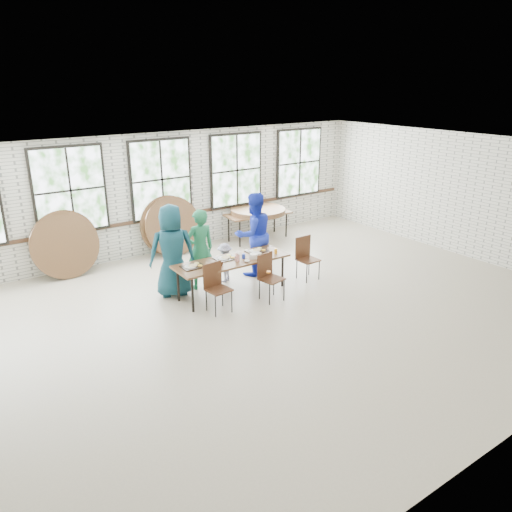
# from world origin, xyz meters

# --- Properties ---
(room) EXTENTS (12.00, 12.00, 12.00)m
(room) POSITION_xyz_m (0.00, 4.44, 1.83)
(room) COLOR #B5A690
(room) RESTS_ON ground
(dining_table) EXTENTS (2.42, 0.85, 0.74)m
(dining_table) POSITION_xyz_m (-0.04, 1.20, 0.69)
(dining_table) COLOR brown
(dining_table) RESTS_ON ground
(chair_near_left) EXTENTS (0.46, 0.45, 0.95)m
(chair_near_left) POSITION_xyz_m (-0.71, 0.72, 0.56)
(chair_near_left) COLOR #4C2B19
(chair_near_left) RESTS_ON ground
(chair_near_right) EXTENTS (0.49, 0.48, 0.95)m
(chair_near_right) POSITION_xyz_m (0.42, 0.56, 0.56)
(chair_near_right) COLOR #4C2B19
(chair_near_right) RESTS_ON ground
(chair_spare) EXTENTS (0.43, 0.41, 0.95)m
(chair_spare) POSITION_xyz_m (1.75, 0.99, 0.56)
(chair_spare) COLOR #4C2B19
(chair_spare) RESTS_ON ground
(adult_teal) EXTENTS (1.07, 0.86, 1.90)m
(adult_teal) POSITION_xyz_m (-1.04, 1.85, 0.95)
(adult_teal) COLOR #164857
(adult_teal) RESTS_ON ground
(adult_green) EXTENTS (0.65, 0.46, 1.71)m
(adult_green) POSITION_xyz_m (-0.40, 1.85, 0.86)
(adult_green) COLOR #1C6A42
(adult_green) RESTS_ON ground
(toddler) EXTENTS (0.64, 0.51, 0.87)m
(toddler) POSITION_xyz_m (0.19, 1.85, 0.43)
(toddler) COLOR #1C1542
(toddler) RESTS_ON ground
(adult_blue) EXTENTS (0.95, 0.76, 1.88)m
(adult_blue) POSITION_xyz_m (0.96, 1.85, 0.94)
(adult_blue) COLOR #1A2DB7
(adult_blue) RESTS_ON ground
(storage_table) EXTENTS (1.86, 0.91, 0.74)m
(storage_table) POSITION_xyz_m (2.55, 3.91, 0.69)
(storage_table) COLOR brown
(storage_table) RESTS_ON ground
(tabletop_clutter) EXTENTS (2.06, 0.64, 0.11)m
(tabletop_clutter) POSITION_xyz_m (0.05, 1.19, 0.77)
(tabletop_clutter) COLOR black
(tabletop_clutter) RESTS_ON dining_table
(round_tops_stacked) EXTENTS (1.50, 1.50, 0.13)m
(round_tops_stacked) POSITION_xyz_m (2.55, 3.91, 0.80)
(round_tops_stacked) COLOR brown
(round_tops_stacked) RESTS_ON storage_table
(round_tops_leaning) EXTENTS (4.14, 0.46, 1.50)m
(round_tops_leaning) POSITION_xyz_m (-1.23, 4.18, 0.73)
(round_tops_leaning) COLOR brown
(round_tops_leaning) RESTS_ON ground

